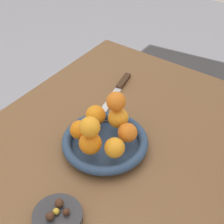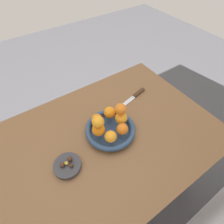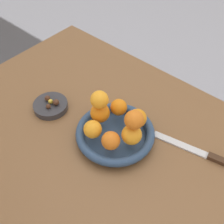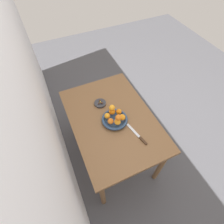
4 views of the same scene
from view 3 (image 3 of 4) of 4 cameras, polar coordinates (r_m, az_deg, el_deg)
The scene contains 17 objects.
ground_plane at distance 1.54m, azimuth -0.96°, elevation -21.69°, with size 6.00×6.00×0.00m, color #4C4C51.
dining_table at distance 0.96m, azimuth -1.45°, elevation -7.66°, with size 1.10×0.76×0.74m.
fruit_bowl at distance 0.86m, azimuth 0.65°, elevation -4.39°, with size 0.24×0.24×0.04m.
candy_dish at distance 0.97m, azimuth -12.35°, elevation 1.25°, with size 0.12×0.12×0.02m, color #333338.
orange_0 at distance 0.87m, azimuth 1.59°, elevation 0.85°, with size 0.05×0.05×0.05m, color orange.
orange_1 at distance 0.85m, azimuth -2.44°, elevation -0.15°, with size 0.06×0.06×0.06m, color orange.
orange_2 at distance 0.81m, azimuth -3.88°, elevation -3.55°, with size 0.05×0.05×0.05m, color orange.
orange_3 at distance 0.79m, azimuth -0.25°, elevation -5.83°, with size 0.05×0.05×0.05m, color orange.
orange_4 at distance 0.80m, azimuth 4.01°, elevation -4.62°, with size 0.06×0.06×0.06m, color orange.
orange_5 at distance 0.84m, azimuth 5.14°, elevation -1.27°, with size 0.06×0.06×0.06m, color orange.
orange_6 at distance 0.81m, azimuth -2.57°, elevation 2.52°, with size 0.05×0.05×0.05m, color orange.
orange_7 at distance 0.76m, azimuth 4.52°, elevation -1.61°, with size 0.05×0.05×0.05m, color orange.
candy_ball_0 at distance 0.97m, azimuth -12.98°, elevation 2.74°, with size 0.02×0.02×0.02m, color #472819.
candy_ball_1 at distance 0.95m, azimuth -12.81°, elevation 1.13°, with size 0.02×0.02×0.02m, color #472819.
candy_ball_2 at distance 0.95m, azimuth -11.32°, elevation 1.94°, with size 0.02×0.02×0.02m, color #472819.
candy_ball_3 at distance 0.96m, azimuth -12.37°, elevation 2.11°, with size 0.02×0.02×0.02m, color gold.
knife at distance 0.88m, azimuth 17.84°, elevation -7.99°, with size 0.26×0.07×0.01m.
Camera 3 is at (-0.38, 0.40, 1.44)m, focal length 45.00 mm.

